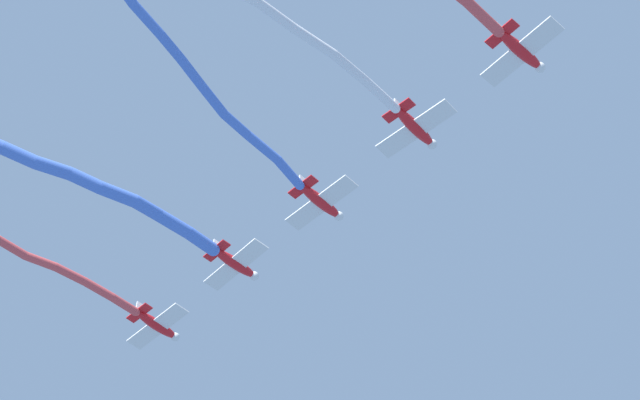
{
  "coord_description": "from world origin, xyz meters",
  "views": [
    {
      "loc": [
        34.77,
        38.66,
        1.97
      ],
      "look_at": [
        -2.21,
        5.62,
        62.04
      ],
      "focal_mm": 63.12,
      "sensor_mm": 36.0,
      "label": 1
    }
  ],
  "objects_px": {
    "airplane_lead": "(521,51)",
    "airplane_right_wing": "(321,202)",
    "airplane_left_wing": "(415,128)",
    "airplane_trail": "(157,325)",
    "airplane_slot": "(236,264)"
  },
  "relations": [
    {
      "from": "airplane_lead",
      "to": "airplane_right_wing",
      "type": "xyz_separation_m",
      "value": [
        -0.8,
        -17.47,
        0.0
      ]
    },
    {
      "from": "airplane_left_wing",
      "to": "airplane_right_wing",
      "type": "distance_m",
      "value": 8.74
    },
    {
      "from": "airplane_trail",
      "to": "airplane_left_wing",
      "type": "bearing_deg",
      "value": -89.71
    },
    {
      "from": "airplane_lead",
      "to": "airplane_left_wing",
      "type": "distance_m",
      "value": 8.76
    },
    {
      "from": "airplane_left_wing",
      "to": "airplane_right_wing",
      "type": "relative_size",
      "value": 1.0
    },
    {
      "from": "airplane_right_wing",
      "to": "airplane_slot",
      "type": "distance_m",
      "value": 8.74
    },
    {
      "from": "airplane_lead",
      "to": "airplane_right_wing",
      "type": "distance_m",
      "value": 17.49
    },
    {
      "from": "airplane_lead",
      "to": "airplane_slot",
      "type": "bearing_deg",
      "value": 93.09
    },
    {
      "from": "airplane_left_wing",
      "to": "airplane_trail",
      "type": "relative_size",
      "value": 0.99
    },
    {
      "from": "airplane_right_wing",
      "to": "airplane_trail",
      "type": "bearing_deg",
      "value": 89.48
    },
    {
      "from": "airplane_left_wing",
      "to": "airplane_right_wing",
      "type": "bearing_deg",
      "value": 86.64
    },
    {
      "from": "airplane_right_wing",
      "to": "airplane_trail",
      "type": "height_order",
      "value": "same"
    },
    {
      "from": "airplane_trail",
      "to": "airplane_lead",
      "type": "bearing_deg",
      "value": -89.71
    },
    {
      "from": "airplane_lead",
      "to": "airplane_slot",
      "type": "relative_size",
      "value": 1.0
    },
    {
      "from": "airplane_right_wing",
      "to": "airplane_trail",
      "type": "xyz_separation_m",
      "value": [
        -0.8,
        -17.46,
        0.0
      ]
    }
  ]
}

